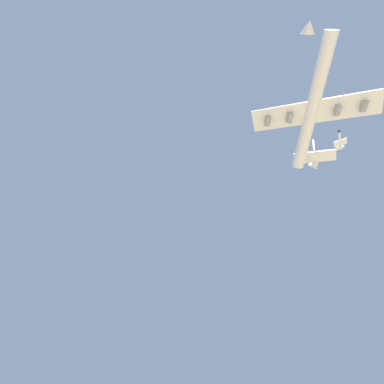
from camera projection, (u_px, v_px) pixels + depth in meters
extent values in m
cylinder|color=white|center=(312.00, 108.00, 138.56)|extent=(67.57, 22.37, 6.40)
cone|color=white|center=(309.00, 27.00, 117.75)|extent=(6.30, 7.09, 6.08)
cone|color=white|center=(315.00, 166.00, 159.81)|extent=(6.58, 7.06, 5.76)
cube|color=white|center=(313.00, 112.00, 139.01)|extent=(14.49, 58.30, 17.52)
cylinder|color=gray|center=(268.00, 121.00, 146.03)|extent=(5.57, 4.10, 3.00)
cylinder|color=gray|center=(290.00, 118.00, 141.73)|extent=(5.57, 4.10, 3.00)
cylinder|color=gray|center=(338.00, 110.00, 133.12)|extent=(5.57, 4.10, 3.00)
cylinder|color=gray|center=(364.00, 106.00, 128.82)|extent=(5.57, 4.10, 3.00)
cube|color=white|center=(314.00, 150.00, 161.60)|extent=(8.15, 3.92, 10.18)
cube|color=white|center=(314.00, 157.00, 156.25)|extent=(7.91, 21.57, 6.72)
cylinder|color=silver|center=(340.00, 141.00, 175.14)|extent=(13.08, 3.18, 1.50)
cone|color=black|center=(339.00, 131.00, 170.99)|extent=(2.18, 1.75, 1.50)
cube|color=silver|center=(340.00, 143.00, 175.81)|extent=(5.40, 8.50, 0.24)
cube|color=silver|center=(339.00, 147.00, 179.75)|extent=(2.41, 0.51, 2.60)
cube|color=silver|center=(340.00, 148.00, 178.34)|extent=(2.61, 5.02, 0.20)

